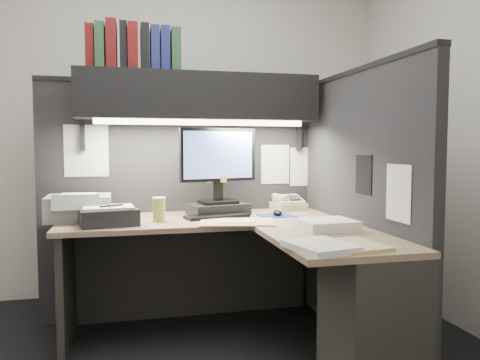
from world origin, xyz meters
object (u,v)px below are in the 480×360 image
Objects in this scene: telephone at (288,204)px; notebook_stack at (108,217)px; monitor at (218,181)px; keyboard at (217,216)px; coffee_cup at (159,210)px; printer at (79,208)px; desk at (277,285)px; overhead_shelf at (199,97)px.

notebook_stack is at bearing -169.89° from telephone.
monitor is 1.40× the size of keyboard.
monitor reaches higher than coffee_cup.
desk is at bearing -33.09° from printer.
overhead_shelf is at bearing 131.62° from monitor.
telephone is 1.27m from notebook_stack.
coffee_cup is (-0.58, 0.48, 0.35)m from desk.
keyboard is (-0.22, 0.54, 0.30)m from desk.
monitor is 0.47m from coffee_cup.
desk is at bearing -81.59° from keyboard.
notebook_stack is (-0.65, -0.11, 0.04)m from keyboard.
monitor is at bearing 19.62° from notebook_stack.
desk is at bearing -39.36° from coffee_cup.
coffee_cup is at bearing -167.21° from monitor.
keyboard is 0.62m from telephone.
telephone is at bearing 4.00° from overhead_shelf.
telephone is at bearing 66.77° from desk.
overhead_shelf is 0.79m from keyboard.
desk is 1.03m from notebook_stack.
overhead_shelf reaches higher than printer.
overhead_shelf reaches higher than monitor.
telephone is at bearing 10.81° from keyboard.
overhead_shelf reaches higher than coffee_cup.
desk is 7.97× the size of telephone.
notebook_stack is at bearing -169.95° from coffee_cup.
coffee_cup is (-0.93, -0.32, 0.03)m from telephone.
desk is at bearing -120.03° from telephone.
printer reaches higher than telephone.
overhead_shelf is 11.45× the size of coffee_cup.
notebook_stack is (0.18, -0.23, -0.03)m from printer.
printer is at bearing 159.24° from coffee_cup.
telephone is (0.53, 0.12, -0.18)m from monitor.
printer is (-0.75, -0.09, -0.69)m from overhead_shelf.
monitor is at bearing -0.21° from printer.
coffee_cup reaches higher than desk.
monitor is 0.26m from keyboard.
telephone is at bearing 0.06° from monitor.
telephone reaches higher than desk.
overhead_shelf is at bearing 177.20° from telephone.
desk is at bearing -26.06° from notebook_stack.
telephone is 0.68× the size of notebook_stack.
monitor is at bearing 61.94° from keyboard.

